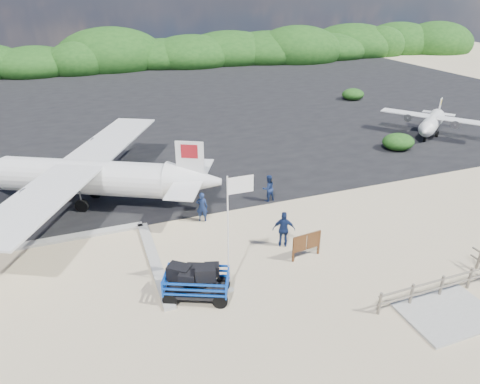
% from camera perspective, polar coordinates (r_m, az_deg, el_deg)
% --- Properties ---
extents(ground, '(160.00, 160.00, 0.00)m').
position_cam_1_polar(ground, '(20.10, 2.29, -9.02)').
color(ground, beige).
extents(asphalt_apron, '(90.00, 50.00, 0.04)m').
position_cam_1_polar(asphalt_apron, '(47.06, -12.18, 11.07)').
color(asphalt_apron, '#B2B2B2').
rests_on(asphalt_apron, ground).
extents(lagoon, '(9.00, 7.00, 0.40)m').
position_cam_1_polar(lagoon, '(20.38, -24.08, -11.07)').
color(lagoon, '#B2B2B2').
rests_on(lagoon, ground).
extents(walkway_pad, '(3.50, 2.50, 0.10)m').
position_cam_1_polar(walkway_pad, '(18.98, 25.98, -14.50)').
color(walkway_pad, '#B2B2B2').
rests_on(walkway_pad, ground).
extents(vegetation_band, '(124.00, 8.00, 4.40)m').
position_cam_1_polar(vegetation_band, '(71.40, -15.62, 15.60)').
color(vegetation_band, '#B2B2B2').
rests_on(vegetation_band, ground).
extents(fence, '(6.40, 2.00, 1.10)m').
position_cam_1_polar(fence, '(19.80, 24.99, -12.46)').
color(fence, '#B2B2B2').
rests_on(fence, ground).
extents(baggage_cart, '(3.19, 2.59, 1.39)m').
position_cam_1_polar(baggage_cart, '(18.07, -5.70, -13.76)').
color(baggage_cart, blue).
rests_on(baggage_cart, ground).
extents(flagpole, '(1.05, 0.45, 5.19)m').
position_cam_1_polar(flagpole, '(18.36, -1.50, -12.87)').
color(flagpole, white).
rests_on(flagpole, ground).
extents(signboard, '(1.60, 0.32, 1.31)m').
position_cam_1_polar(signboard, '(20.48, 8.72, -8.62)').
color(signboard, brown).
rests_on(signboard, ground).
extents(crew_a, '(0.72, 0.61, 1.67)m').
position_cam_1_polar(crew_a, '(22.92, -5.10, -1.98)').
color(crew_a, navy).
rests_on(crew_a, ground).
extents(crew_b, '(0.89, 0.74, 1.64)m').
position_cam_1_polar(crew_b, '(25.02, 3.78, 0.52)').
color(crew_b, navy).
rests_on(crew_b, ground).
extents(crew_c, '(1.18, 0.85, 1.85)m').
position_cam_1_polar(crew_c, '(20.71, 5.87, -4.97)').
color(crew_c, navy).
rests_on(crew_c, ground).
extents(aircraft_large, '(23.60, 23.60, 5.24)m').
position_cam_1_polar(aircraft_large, '(40.92, 10.44, 9.05)').
color(aircraft_large, '#B2B2B2').
rests_on(aircraft_large, ground).
extents(aircraft_small, '(9.80, 9.80, 2.52)m').
position_cam_1_polar(aircraft_small, '(53.78, -21.49, 11.69)').
color(aircraft_small, '#B2B2B2').
rests_on(aircraft_small, ground).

